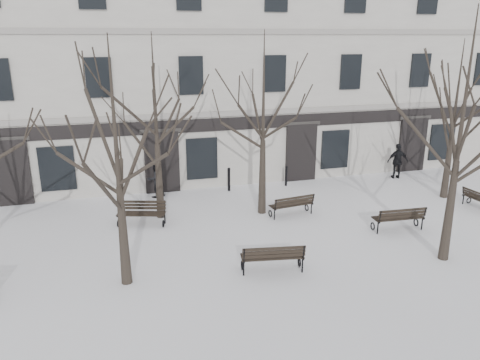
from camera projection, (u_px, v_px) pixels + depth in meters
name	position (u px, v px, depth m)	size (l,w,h in m)	color
ground	(295.00, 254.00, 15.87)	(100.00, 100.00, 0.00)	white
building	(211.00, 66.00, 26.16)	(40.40, 10.20, 11.40)	beige
tree_1	(115.00, 136.00, 12.75)	(5.03, 5.03, 7.19)	black
tree_2	(464.00, 109.00, 14.12)	(5.59, 5.59, 7.99)	black
tree_4	(155.00, 106.00, 17.84)	(5.09, 5.09, 7.28)	black
tree_5	(263.00, 103.00, 18.29)	(5.14, 5.14, 7.34)	black
tree_6	(456.00, 101.00, 20.25)	(4.91, 4.91, 7.02)	black
bench_1	(273.00, 256.00, 14.54)	(2.03, 1.01, 0.98)	black
bench_2	(399.00, 218.00, 17.67)	(1.98, 0.83, 0.98)	black
bench_3	(142.00, 212.00, 18.26)	(1.95, 1.17, 0.93)	black
bench_4	(292.00, 204.00, 19.15)	(1.90, 0.90, 0.92)	black
bench_5	(480.00, 200.00, 19.85)	(0.72, 1.70, 0.83)	black
bollard_a	(229.00, 178.00, 22.24)	(0.15, 0.15, 1.15)	black
bollard_b	(286.00, 175.00, 23.03)	(0.13, 0.13, 1.02)	black
pedestrian_b	(157.00, 197.00, 21.58)	(0.84, 0.66, 1.73)	black
pedestrian_c	(396.00, 178.00, 24.42)	(1.07, 0.45, 1.83)	black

